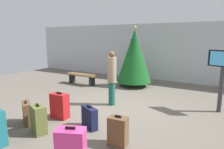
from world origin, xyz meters
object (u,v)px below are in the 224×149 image
at_px(flight_info_kiosk, 223,70).
at_px(waiting_bench, 82,77).
at_px(suitcase_4, 118,131).
at_px(holiday_tree, 134,56).
at_px(suitcase_2, 27,113).
at_px(suitcase_5, 90,117).
at_px(suitcase_3, 39,119).
at_px(traveller_0, 112,77).
at_px(suitcase_0, 60,106).

relative_size(flight_info_kiosk, waiting_bench, 1.16).
bearing_deg(suitcase_4, holiday_tree, 110.54).
height_order(suitcase_2, suitcase_4, suitcase_4).
relative_size(holiday_tree, suitcase_5, 4.73).
bearing_deg(suitcase_3, waiting_bench, 117.22).
xyz_separation_m(suitcase_3, suitcase_5, (0.84, 0.78, -0.06)).
bearing_deg(traveller_0, flight_info_kiosk, 19.23).
xyz_separation_m(holiday_tree, traveller_0, (0.41, -2.63, -0.43)).
relative_size(waiting_bench, suitcase_3, 2.29).
height_order(waiting_bench, traveller_0, traveller_0).
bearing_deg(suitcase_3, flight_info_kiosk, 45.49).
relative_size(holiday_tree, traveller_0, 1.53).
bearing_deg(suitcase_0, suitcase_2, -122.95).
bearing_deg(suitcase_5, waiting_bench, 131.22).
relative_size(holiday_tree, suitcase_3, 3.88).
distance_m(flight_info_kiosk, waiting_bench, 5.72).
relative_size(suitcase_0, suitcase_5, 1.28).
bearing_deg(suitcase_4, suitcase_3, -166.24).
relative_size(suitcase_0, suitcase_2, 1.20).
distance_m(holiday_tree, suitcase_4, 5.09).
bearing_deg(suitcase_2, waiting_bench, 110.52).
relative_size(flight_info_kiosk, suitcase_2, 3.03).
bearing_deg(suitcase_4, suitcase_2, -173.90).
height_order(holiday_tree, traveller_0, holiday_tree).
xyz_separation_m(waiting_bench, suitcase_5, (3.00, -3.42, -0.10)).
xyz_separation_m(flight_info_kiosk, suitcase_2, (-4.11, -3.33, -0.96)).
bearing_deg(holiday_tree, suitcase_4, -69.46).
distance_m(suitcase_3, suitcase_4, 1.85).
xyz_separation_m(waiting_bench, suitcase_0, (1.95, -3.34, -0.03)).
distance_m(flight_info_kiosk, suitcase_3, 5.01).
relative_size(traveller_0, suitcase_4, 2.73).
relative_size(holiday_tree, waiting_bench, 1.70).
distance_m(flight_info_kiosk, suitcase_2, 5.38).
bearing_deg(waiting_bench, traveller_0, -33.47).
distance_m(traveller_0, suitcase_2, 2.63).
bearing_deg(suitcase_2, suitcase_0, 57.05).
xyz_separation_m(suitcase_0, suitcase_5, (1.05, -0.09, -0.08)).
xyz_separation_m(flight_info_kiosk, suitcase_0, (-3.66, -2.65, -0.90)).
bearing_deg(suitcase_5, suitcase_3, -137.15).
distance_m(flight_info_kiosk, suitcase_4, 3.62).
distance_m(holiday_tree, waiting_bench, 2.58).
distance_m(flight_info_kiosk, traveller_0, 3.18).
relative_size(suitcase_2, suitcase_3, 0.87).
height_order(traveller_0, suitcase_4, traveller_0).
height_order(traveller_0, suitcase_0, traveller_0).
distance_m(traveller_0, suitcase_3, 2.58).
bearing_deg(flight_info_kiosk, holiday_tree, 154.98).
distance_m(flight_info_kiosk, suitcase_0, 4.61).
distance_m(holiday_tree, flight_info_kiosk, 3.76).
xyz_separation_m(suitcase_2, suitcase_5, (1.49, 0.60, -0.02)).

